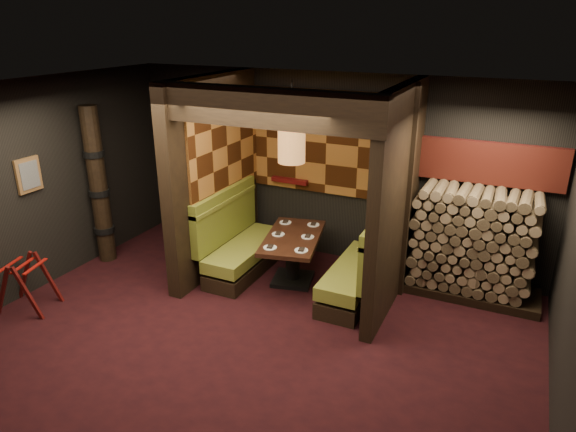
# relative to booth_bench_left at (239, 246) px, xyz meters

# --- Properties ---
(floor) EXTENTS (6.50, 5.50, 0.02)m
(floor) POSITION_rel_booth_bench_left_xyz_m (0.96, -1.65, -0.41)
(floor) COLOR black
(floor) RESTS_ON ground
(ceiling) EXTENTS (6.50, 5.50, 0.02)m
(ceiling) POSITION_rel_booth_bench_left_xyz_m (0.96, -1.65, 2.46)
(ceiling) COLOR black
(ceiling) RESTS_ON ground
(wall_back) EXTENTS (6.50, 0.02, 2.85)m
(wall_back) POSITION_rel_booth_bench_left_xyz_m (0.96, 1.11, 1.02)
(wall_back) COLOR black
(wall_back) RESTS_ON ground
(wall_front) EXTENTS (6.50, 0.02, 2.85)m
(wall_front) POSITION_rel_booth_bench_left_xyz_m (0.96, -4.41, 1.02)
(wall_front) COLOR black
(wall_front) RESTS_ON ground
(wall_left) EXTENTS (0.02, 5.50, 2.85)m
(wall_left) POSITION_rel_booth_bench_left_xyz_m (-2.30, -1.65, 1.02)
(wall_left) COLOR black
(wall_left) RESTS_ON ground
(partition_left) EXTENTS (0.20, 2.20, 2.85)m
(partition_left) POSITION_rel_booth_bench_left_xyz_m (-0.39, -0.00, 1.02)
(partition_left) COLOR black
(partition_left) RESTS_ON floor
(partition_right) EXTENTS (0.15, 2.10, 2.85)m
(partition_right) POSITION_rel_booth_bench_left_xyz_m (2.26, 0.05, 1.02)
(partition_right) COLOR black
(partition_right) RESTS_ON floor
(header_beam) EXTENTS (2.85, 0.18, 0.44)m
(header_beam) POSITION_rel_booth_bench_left_xyz_m (0.94, -0.95, 2.23)
(header_beam) COLOR black
(header_beam) RESTS_ON partition_left
(tapa_back_panel) EXTENTS (2.40, 0.06, 1.55)m
(tapa_back_panel) POSITION_rel_booth_bench_left_xyz_m (0.94, 1.06, 1.42)
(tapa_back_panel) COLOR #9F6128
(tapa_back_panel) RESTS_ON wall_back
(tapa_side_panel) EXTENTS (0.04, 1.85, 1.45)m
(tapa_side_panel) POSITION_rel_booth_bench_left_xyz_m (-0.27, 0.17, 1.45)
(tapa_side_panel) COLOR #9F6128
(tapa_side_panel) RESTS_ON partition_left
(lacquer_shelf) EXTENTS (0.60, 0.12, 0.07)m
(lacquer_shelf) POSITION_rel_booth_bench_left_xyz_m (0.36, 1.00, 0.78)
(lacquer_shelf) COLOR #510B0D
(lacquer_shelf) RESTS_ON wall_back
(booth_bench_left) EXTENTS (0.68, 1.60, 1.14)m
(booth_bench_left) POSITION_rel_booth_bench_left_xyz_m (0.00, 0.00, 0.00)
(booth_bench_left) COLOR black
(booth_bench_left) RESTS_ON floor
(booth_bench_right) EXTENTS (0.68, 1.60, 1.14)m
(booth_bench_right) POSITION_rel_booth_bench_left_xyz_m (1.89, 0.00, 0.00)
(booth_bench_right) COLOR black
(booth_bench_right) RESTS_ON floor
(dining_table) EXTENTS (1.01, 1.47, 0.71)m
(dining_table) POSITION_rel_booth_bench_left_xyz_m (0.87, 0.01, 0.07)
(dining_table) COLOR black
(dining_table) RESTS_ON floor
(place_settings) EXTENTS (0.79, 1.17, 0.03)m
(place_settings) POSITION_rel_booth_bench_left_xyz_m (0.87, 0.01, 0.32)
(place_settings) COLOR white
(place_settings) RESTS_ON dining_table
(pendant_lamp) EXTENTS (0.36, 0.36, 1.07)m
(pendant_lamp) POSITION_rel_booth_bench_left_xyz_m (0.87, -0.04, 1.61)
(pendant_lamp) COLOR #98602E
(pendant_lamp) RESTS_ON ceiling
(framed_picture) EXTENTS (0.05, 0.36, 0.46)m
(framed_picture) POSITION_rel_booth_bench_left_xyz_m (-2.25, -1.55, 1.22)
(framed_picture) COLOR brown
(framed_picture) RESTS_ON wall_left
(luggage_rack) EXTENTS (0.80, 0.65, 0.75)m
(luggage_rack) POSITION_rel_booth_bench_left_xyz_m (-1.94, -2.11, -0.02)
(luggage_rack) COLOR #440C0A
(luggage_rack) RESTS_ON floor
(totem_column) EXTENTS (0.31, 0.31, 2.40)m
(totem_column) POSITION_rel_booth_bench_left_xyz_m (-2.09, -0.55, 0.79)
(totem_column) COLOR black
(totem_column) RESTS_ON floor
(firewood_stack) EXTENTS (1.73, 0.70, 1.50)m
(firewood_stack) POSITION_rel_booth_bench_left_xyz_m (3.25, 0.70, 0.35)
(firewood_stack) COLOR black
(firewood_stack) RESTS_ON floor
(mosaic_header) EXTENTS (1.83, 0.10, 0.56)m
(mosaic_header) POSITION_rel_booth_bench_left_xyz_m (3.25, 1.03, 1.38)
(mosaic_header) COLOR maroon
(mosaic_header) RESTS_ON wall_back
(bay_front_post) EXTENTS (0.08, 0.08, 2.85)m
(bay_front_post) POSITION_rel_booth_bench_left_xyz_m (2.35, 0.31, 1.02)
(bay_front_post) COLOR black
(bay_front_post) RESTS_ON floor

